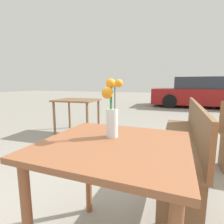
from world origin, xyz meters
The scene contains 5 objects.
table_front centered at (0.00, 0.00, 0.63)m, with size 0.80×0.75×0.76m.
flower_vase centered at (-0.05, 0.09, 0.90)m, with size 0.11×0.12×0.35m.
bench_near centered at (0.46, 1.27, 0.48)m, with size 0.36×1.98×0.85m.
table_back centered at (-1.69, 2.39, 0.62)m, with size 0.91×0.78×0.73m.
parked_car centered at (1.37, 8.05, 0.64)m, with size 4.27×1.95×1.35m.
Camera 1 is at (0.31, -0.87, 1.08)m, focal length 28.00 mm.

